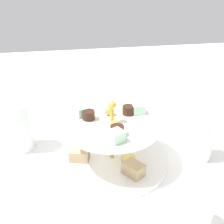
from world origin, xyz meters
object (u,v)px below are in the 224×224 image
object	(u,v)px
tiered_serving_stand	(112,143)
butter_knife_left	(117,108)
water_glass_short_left	(194,214)
water_glass_tall_right	(20,127)
water_glass_mid_back	(201,140)

from	to	relation	value
tiered_serving_stand	butter_knife_left	bearing A→B (deg)	75.37
tiered_serving_stand	water_glass_short_left	xyz separation A→B (m)	(0.11, -0.23, -0.02)
water_glass_tall_right	butter_knife_left	bearing A→B (deg)	31.47
tiered_serving_stand	water_glass_mid_back	xyz separation A→B (m)	(0.23, -0.03, -0.00)
tiered_serving_stand	butter_knife_left	world-z (taller)	tiered_serving_stand
water_glass_tall_right	water_glass_short_left	bearing A→B (deg)	-44.55
water_glass_tall_right	butter_knife_left	size ratio (longest dim) A/B	0.76
tiered_serving_stand	water_glass_tall_right	distance (m)	0.25
tiered_serving_stand	water_glass_tall_right	bearing A→B (deg)	155.48
water_glass_short_left	butter_knife_left	bearing A→B (deg)	93.47
water_glass_short_left	butter_knife_left	size ratio (longest dim) A/B	0.41
water_glass_tall_right	tiered_serving_stand	bearing A→B (deg)	-24.52
tiered_serving_stand	butter_knife_left	xyz separation A→B (m)	(0.08, 0.29, -0.05)
water_glass_short_left	tiered_serving_stand	bearing A→B (deg)	115.34
water_glass_tall_right	water_glass_short_left	size ratio (longest dim) A/B	1.87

